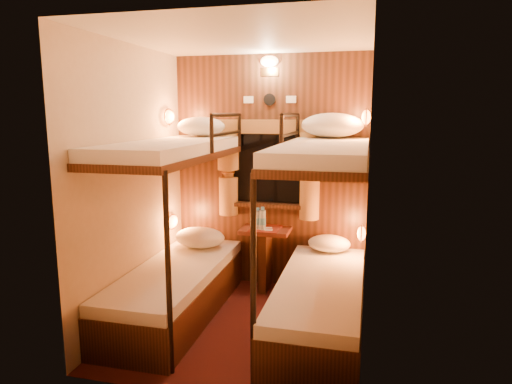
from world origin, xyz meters
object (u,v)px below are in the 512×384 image
(bunk_right, at_px, (321,267))
(table, at_px, (265,251))
(bottle_left, at_px, (258,220))
(bottle_right, at_px, (263,220))
(bunk_left, at_px, (176,255))

(bunk_right, height_order, table, bunk_right)
(bottle_left, height_order, bottle_right, bottle_right)
(bunk_left, relative_size, bunk_right, 1.00)
(bottle_right, bearing_deg, bunk_left, -131.39)
(table, height_order, bottle_right, bottle_right)
(bunk_left, xyz_separation_m, table, (0.65, 0.78, -0.14))
(table, height_order, bottle_left, bottle_left)
(table, xyz_separation_m, bottle_left, (-0.07, -0.04, 0.33))
(bunk_left, distance_m, bottle_right, 0.98)
(bottle_left, bearing_deg, bunk_left, -128.02)
(table, distance_m, bottle_left, 0.34)
(bunk_left, height_order, bunk_right, same)
(bunk_left, height_order, bottle_right, bunk_left)
(bunk_left, height_order, table, bunk_left)
(bunk_left, bearing_deg, table, 50.33)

